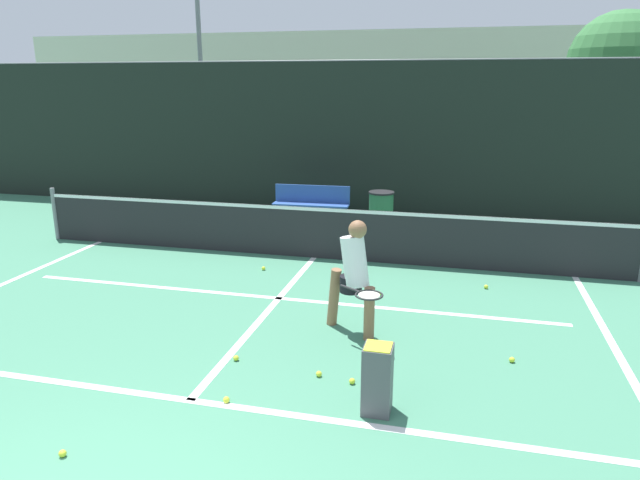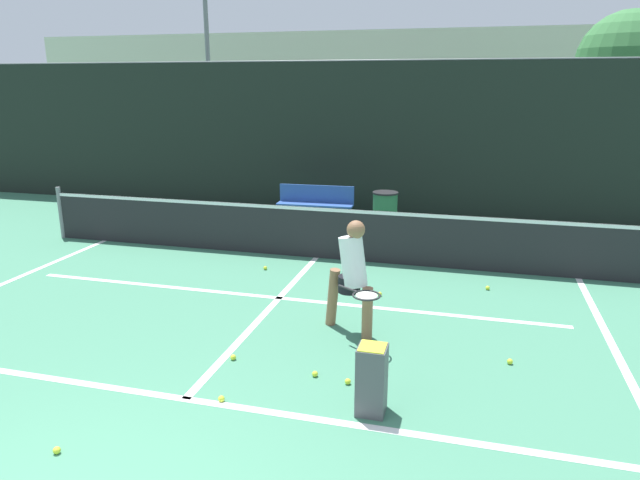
% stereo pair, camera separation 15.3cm
% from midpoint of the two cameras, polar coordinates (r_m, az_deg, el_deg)
% --- Properties ---
extents(court_baseline_near, '(11.00, 0.10, 0.01)m').
position_cam_midpoint_polar(court_baseline_near, '(6.21, -13.58, -15.33)').
color(court_baseline_near, white).
rests_on(court_baseline_near, ground).
extents(court_service_line, '(8.25, 0.10, 0.01)m').
position_cam_midpoint_polar(court_service_line, '(8.65, -4.65, -5.82)').
color(court_service_line, white).
rests_on(court_service_line, ground).
extents(court_center_mark, '(0.10, 5.08, 0.01)m').
position_cam_midpoint_polar(court_center_mark, '(8.29, -5.55, -6.81)').
color(court_center_mark, white).
rests_on(court_center_mark, ground).
extents(court_sideline_left, '(0.10, 6.08, 0.01)m').
position_cam_midpoint_polar(court_sideline_left, '(10.61, -29.24, -3.75)').
color(court_sideline_left, white).
rests_on(court_sideline_left, ground).
extents(court_sideline_right, '(0.10, 6.08, 0.01)m').
position_cam_midpoint_polar(court_sideline_right, '(8.10, 26.60, -9.05)').
color(court_sideline_right, white).
rests_on(court_sideline_right, ground).
extents(net, '(11.09, 0.09, 1.07)m').
position_cam_midpoint_polar(net, '(10.44, -1.02, 0.90)').
color(net, slate).
rests_on(net, ground).
extents(fence_back, '(24.00, 0.06, 3.65)m').
position_cam_midpoint_polar(fence_back, '(14.00, 3.16, 10.06)').
color(fence_back, black).
rests_on(fence_back, ground).
extents(player_practicing, '(0.93, 0.98, 1.52)m').
position_cam_midpoint_polar(player_practicing, '(7.20, 2.77, -3.28)').
color(player_practicing, '#8C6042').
rests_on(player_practicing, ground).
extents(tennis_ball_scattered_0, '(0.07, 0.07, 0.07)m').
position_cam_midpoint_polar(tennis_ball_scattered_0, '(7.09, 18.05, -11.32)').
color(tennis_ball_scattered_0, '#D1E033').
rests_on(tennis_ball_scattered_0, ground).
extents(tennis_ball_scattered_1, '(0.07, 0.07, 0.07)m').
position_cam_midpoint_polar(tennis_ball_scattered_1, '(6.09, -10.09, -15.45)').
color(tennis_ball_scattered_1, '#D1E033').
rests_on(tennis_ball_scattered_1, ground).
extents(tennis_ball_scattered_2, '(0.07, 0.07, 0.07)m').
position_cam_midpoint_polar(tennis_ball_scattered_2, '(8.76, 5.45, -5.36)').
color(tennis_ball_scattered_2, '#D1E033').
rests_on(tennis_ball_scattered_2, ground).
extents(tennis_ball_scattered_5, '(0.07, 0.07, 0.07)m').
position_cam_midpoint_polar(tennis_ball_scattered_5, '(6.46, -0.81, -13.25)').
color(tennis_ball_scattered_5, '#D1E033').
rests_on(tennis_ball_scattered_5, ground).
extents(tennis_ball_scattered_6, '(0.07, 0.07, 0.07)m').
position_cam_midpoint_polar(tennis_ball_scattered_6, '(9.35, 15.82, -4.52)').
color(tennis_ball_scattered_6, '#D1E033').
rests_on(tennis_ball_scattered_6, ground).
extents(tennis_ball_scattered_7, '(0.07, 0.07, 0.07)m').
position_cam_midpoint_polar(tennis_ball_scattered_7, '(9.93, -6.11, -2.83)').
color(tennis_ball_scattered_7, '#D1E033').
rests_on(tennis_ball_scattered_7, ground).
extents(tennis_ball_scattered_8, '(0.07, 0.07, 0.07)m').
position_cam_midpoint_polar(tennis_ball_scattered_8, '(6.88, -9.04, -11.58)').
color(tennis_ball_scattered_8, '#D1E033').
rests_on(tennis_ball_scattered_8, ground).
extents(tennis_ball_scattered_9, '(0.07, 0.07, 0.07)m').
position_cam_midpoint_polar(tennis_ball_scattered_9, '(5.76, -25.09, -18.77)').
color(tennis_ball_scattered_9, '#D1E033').
rests_on(tennis_ball_scattered_9, ground).
extents(tennis_ball_scattered_11, '(0.07, 0.07, 0.07)m').
position_cam_midpoint_polar(tennis_ball_scattered_11, '(6.33, 2.52, -13.92)').
color(tennis_ball_scattered_11, '#D1E033').
rests_on(tennis_ball_scattered_11, ground).
extents(ball_hopper, '(0.28, 0.28, 0.71)m').
position_cam_midpoint_polar(ball_hopper, '(5.72, 4.98, -13.55)').
color(ball_hopper, '#4C4C51').
rests_on(ball_hopper, ground).
extents(courtside_bench, '(1.76, 0.45, 0.86)m').
position_cam_midpoint_polar(courtside_bench, '(13.11, -1.21, 3.76)').
color(courtside_bench, '#2D519E').
rests_on(courtside_bench, ground).
extents(trash_bin, '(0.56, 0.56, 0.84)m').
position_cam_midpoint_polar(trash_bin, '(12.62, 5.77, 2.97)').
color(trash_bin, '#28603D').
rests_on(trash_bin, ground).
extents(parked_car, '(1.84, 4.58, 1.34)m').
position_cam_midpoint_polar(parked_car, '(17.91, 1.91, 7.24)').
color(parked_car, silver).
rests_on(parked_car, ground).
extents(tree_west, '(2.93, 2.93, 5.15)m').
position_cam_midpoint_polar(tree_west, '(19.36, 27.52, 15.40)').
color(tree_west, brown).
rests_on(tree_west, ground).
extents(building_far, '(36.00, 2.40, 5.27)m').
position_cam_midpoint_polar(building_far, '(26.31, 8.48, 14.24)').
color(building_far, beige).
rests_on(building_far, ground).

